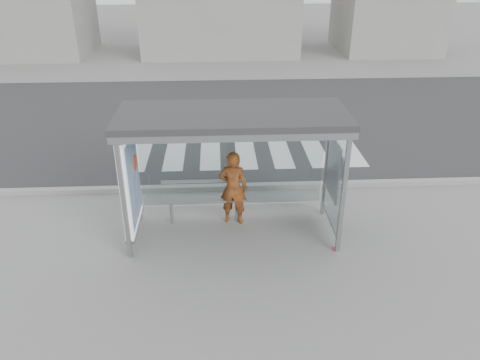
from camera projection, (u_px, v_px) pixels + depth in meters
name	position (u px, v px, depth m)	size (l,w,h in m)	color
ground	(234.00, 233.00, 9.68)	(80.00, 80.00, 0.00)	gray
road	(225.00, 119.00, 15.90)	(30.00, 10.00, 0.01)	#2C2D2F
curb	(230.00, 187.00, 11.38)	(30.00, 0.18, 0.12)	gray
crosswalk	(245.00, 148.00, 13.70)	(6.55, 3.00, 0.00)	silver
bus_shelter	(213.00, 144.00, 8.81)	(4.25, 1.65, 2.62)	gray
building_center	(220.00, 3.00, 24.55)	(8.00, 5.00, 5.00)	gray
person	(233.00, 188.00, 9.73)	(0.60, 0.39, 1.63)	#BF3C12
bench	(204.00, 199.00, 9.84)	(1.78, 0.32, 0.92)	gray
soda_can	(336.00, 248.00, 9.15)	(0.07, 0.07, 0.12)	#E0415E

